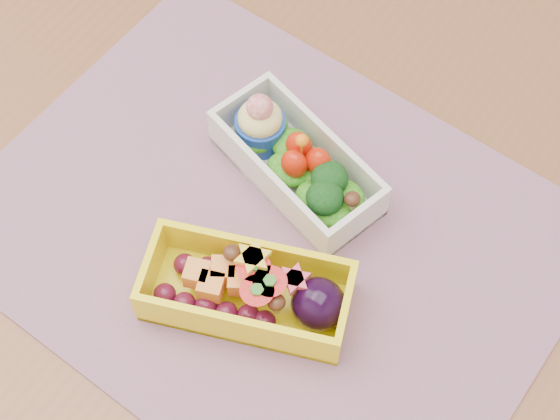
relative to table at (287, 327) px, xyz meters
The scene contains 4 objects.
table is the anchor object (origin of this frame).
placemat 0.11m from the table, 143.58° to the left, with size 0.48×0.37×0.00m, color gray.
bento_white 0.16m from the table, 119.95° to the left, with size 0.17×0.11×0.06m.
bento_yellow 0.13m from the table, 110.59° to the right, with size 0.18×0.12×0.05m.
Camera 1 is at (0.16, -0.25, 1.39)m, focal length 55.39 mm.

